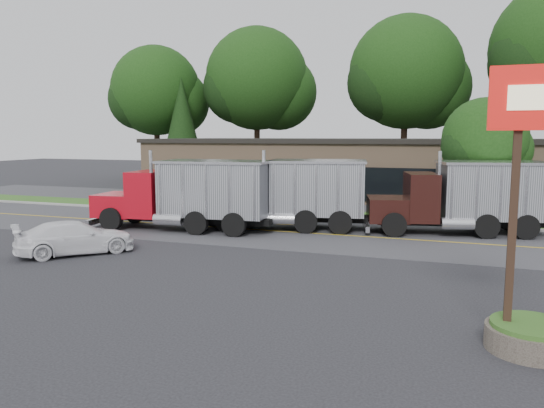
% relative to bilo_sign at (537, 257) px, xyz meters
% --- Properties ---
extents(ground, '(140.00, 140.00, 0.00)m').
position_rel_bilo_sign_xyz_m(ground, '(-10.50, 2.50, -2.02)').
color(ground, '#37373D').
rests_on(ground, ground).
extents(road, '(60.00, 8.00, 0.02)m').
position_rel_bilo_sign_xyz_m(road, '(-10.50, 11.50, -2.02)').
color(road, '#545459').
rests_on(road, ground).
extents(center_line, '(60.00, 0.12, 0.01)m').
position_rel_bilo_sign_xyz_m(center_line, '(-10.50, 11.50, -2.02)').
color(center_line, gold).
rests_on(center_line, ground).
extents(curb, '(60.00, 0.30, 0.12)m').
position_rel_bilo_sign_xyz_m(curb, '(-10.50, 15.70, -2.02)').
color(curb, '#9E9E99').
rests_on(curb, ground).
extents(grass_verge, '(60.00, 3.40, 0.03)m').
position_rel_bilo_sign_xyz_m(grass_verge, '(-10.50, 17.50, -2.02)').
color(grass_verge, '#3A6522').
rests_on(grass_verge, ground).
extents(far_parking, '(60.00, 7.00, 0.02)m').
position_rel_bilo_sign_xyz_m(far_parking, '(-10.50, 22.50, -2.02)').
color(far_parking, '#545459').
rests_on(far_parking, ground).
extents(strip_mall, '(32.00, 12.00, 4.00)m').
position_rel_bilo_sign_xyz_m(strip_mall, '(-8.50, 28.50, -0.02)').
color(strip_mall, '#A38164').
rests_on(strip_mall, ground).
extents(bilo_sign, '(2.20, 1.90, 5.95)m').
position_rel_bilo_sign_xyz_m(bilo_sign, '(0.00, 0.00, 0.00)').
color(bilo_sign, '#6B6054').
rests_on(bilo_sign, ground).
extents(tree_far_a, '(9.38, 8.83, 13.38)m').
position_rel_bilo_sign_xyz_m(tree_far_a, '(-30.36, 34.61, 6.52)').
color(tree_far_a, '#382619').
rests_on(tree_far_a, ground).
extents(tree_far_b, '(10.43, 9.82, 14.88)m').
position_rel_bilo_sign_xyz_m(tree_far_b, '(-20.34, 36.63, 7.47)').
color(tree_far_b, '#382619').
rests_on(tree_far_b, ground).
extents(tree_far_c, '(10.49, 9.87, 14.96)m').
position_rel_bilo_sign_xyz_m(tree_far_c, '(-6.34, 36.63, 7.53)').
color(tree_far_c, '#382619').
rests_on(tree_far_c, ground).
extents(evergreen_left, '(4.40, 4.40, 9.99)m').
position_rel_bilo_sign_xyz_m(evergreen_left, '(-26.50, 32.50, 3.47)').
color(evergreen_left, '#382619').
rests_on(evergreen_left, ground).
extents(tree_verge, '(4.56, 4.29, 6.50)m').
position_rel_bilo_sign_xyz_m(tree_verge, '(-0.43, 17.55, 2.12)').
color(tree_verge, '#382619').
rests_on(tree_verge, ground).
extents(dump_truck_red, '(8.98, 3.33, 3.36)m').
position_rel_bilo_sign_xyz_m(dump_truck_red, '(-13.69, 10.47, -0.21)').
color(dump_truck_red, black).
rests_on(dump_truck_red, ground).
extents(dump_truck_blue, '(7.96, 3.95, 3.36)m').
position_rel_bilo_sign_xyz_m(dump_truck_blue, '(-9.09, 12.47, -0.22)').
color(dump_truck_blue, black).
rests_on(dump_truck_blue, ground).
extents(dump_truck_maroon, '(8.34, 4.35, 3.36)m').
position_rel_bilo_sign_xyz_m(dump_truck_maroon, '(-1.28, 13.84, -0.22)').
color(dump_truck_maroon, black).
rests_on(dump_truck_maroon, ground).
extents(rally_car, '(4.26, 4.48, 1.28)m').
position_rel_bilo_sign_xyz_m(rally_car, '(-15.50, 4.32, -1.38)').
color(rally_car, white).
rests_on(rally_car, ground).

